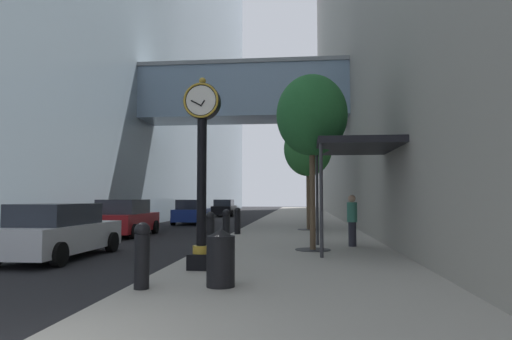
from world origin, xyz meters
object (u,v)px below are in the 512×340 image
at_px(street_tree_mid_near, 308,149).
at_px(car_red_mid, 125,218).
at_px(bollard_third, 210,230).
at_px(pedestrian_walking, 352,219).
at_px(car_black_far, 224,208).
at_px(street_tree_near, 312,116).
at_px(bollard_fourth, 226,224).
at_px(bollard_fifth, 237,220).
at_px(trash_bin, 221,257).
at_px(car_white_trailing, 59,232).
at_px(bollard_nearest, 142,254).
at_px(street_clock, 202,163).
at_px(car_blue_near, 192,212).

distance_m(street_tree_mid_near, car_red_mid, 9.56).
bearing_deg(bollard_third, pedestrian_walking, 17.57).
bearing_deg(pedestrian_walking, car_black_far, 108.80).
height_order(street_tree_near, car_red_mid, street_tree_near).
relative_size(bollard_third, car_black_far, 0.26).
xyz_separation_m(bollard_fourth, car_red_mid, (-5.23, 3.02, 0.05)).
bearing_deg(car_red_mid, bollard_fifth, -0.47).
distance_m(bollard_third, trash_bin, 5.78).
distance_m(car_black_far, car_white_trailing, 29.03).
distance_m(bollard_third, bollard_fourth, 2.98).
xyz_separation_m(street_tree_mid_near, car_black_far, (-7.57, 18.63, -3.47)).
distance_m(bollard_nearest, bollard_third, 5.96).
bearing_deg(bollard_nearest, street_clock, 76.06).
bearing_deg(trash_bin, car_blue_near, 105.48).
xyz_separation_m(street_clock, car_red_mid, (-5.79, 9.70, -1.76)).
height_order(bollard_fourth, car_black_far, car_black_far).
xyz_separation_m(bollard_third, car_black_far, (-4.39, 27.62, 0.01)).
height_order(bollard_fifth, car_black_far, car_black_far).
distance_m(bollard_nearest, bollard_fifth, 11.91).
bearing_deg(bollard_fourth, street_clock, -85.20).
bearing_deg(bollard_third, bollard_fourth, 90.00).
bearing_deg(bollard_third, bollard_fifth, 90.00).
distance_m(bollard_fourth, pedestrian_walking, 4.79).
height_order(pedestrian_walking, car_blue_near, pedestrian_walking).
bearing_deg(car_black_far, street_tree_mid_near, -67.87).
bearing_deg(street_tree_near, pedestrian_walking, 41.24).
height_order(street_clock, bollard_third, street_clock).
bearing_deg(street_tree_near, bollard_nearest, -117.15).
xyz_separation_m(street_clock, bollard_nearest, (-0.56, -2.26, -1.81)).
bearing_deg(car_red_mid, street_tree_mid_near, 19.57).
xyz_separation_m(bollard_third, car_blue_near, (-4.43, 15.31, 0.03)).
distance_m(street_clock, bollard_fifth, 9.84).
xyz_separation_m(trash_bin, car_blue_near, (-5.79, 20.93, 0.11)).
xyz_separation_m(trash_bin, car_black_far, (-5.75, 33.23, 0.10)).
bearing_deg(bollard_fourth, car_black_far, 100.10).
height_order(trash_bin, car_blue_near, car_blue_near).
distance_m(bollard_third, street_tree_near, 4.80).
distance_m(street_tree_near, trash_bin, 7.15).
bearing_deg(bollard_fifth, pedestrian_walking, -44.97).
distance_m(bollard_fifth, car_red_mid, 5.23).
xyz_separation_m(street_clock, car_white_trailing, (-4.73, 2.29, -1.79)).
relative_size(street_clock, car_red_mid, 1.01).
distance_m(car_red_mid, car_white_trailing, 7.48).
bearing_deg(pedestrian_walking, street_tree_near, -138.76).
bearing_deg(car_red_mid, car_blue_near, 85.10).
xyz_separation_m(bollard_nearest, bollard_fifth, (0.00, 11.91, 0.00)).
height_order(bollard_nearest, street_tree_mid_near, street_tree_mid_near).
distance_m(bollard_third, car_white_trailing, 4.40).
relative_size(bollard_fifth, car_white_trailing, 0.25).
bearing_deg(pedestrian_walking, street_tree_mid_near, 100.06).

